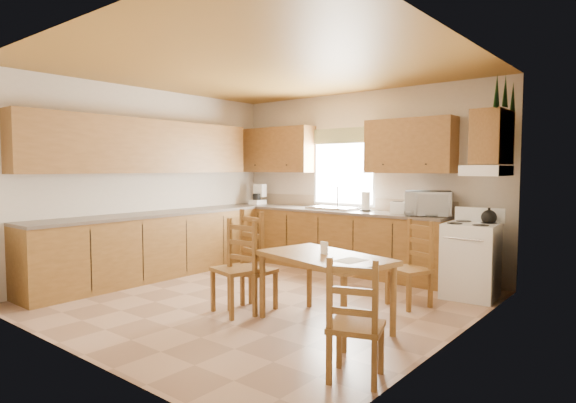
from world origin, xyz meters
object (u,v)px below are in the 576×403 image
Objects in this scene: dining_table at (324,291)px; chair_near_right at (356,318)px; stove at (471,261)px; chair_near_left at (253,265)px; microwave at (428,203)px; chair_far_right at (409,264)px; chair_far_left at (237,263)px.

chair_near_right is at bearing -30.62° from dining_table.
chair_near_left is (-1.67, -2.03, 0.06)m from stove.
chair_near_left is at bearing -136.11° from microwave.
dining_table is at bearing -179.07° from chair_near_left.
stove is at bearing 82.40° from dining_table.
chair_near_left is at bearing -114.71° from chair_far_right.
stove is 2.81m from chair_near_right.
chair_near_left reaches higher than chair_far_right.
microwave is 3.28m from chair_near_right.
dining_table is at bearing -63.37° from chair_near_right.
dining_table is 1.02m from chair_far_left.
chair_far_left is at bearing -37.76° from chair_near_right.
chair_far_left reaches higher than dining_table.
stove is at bearing -107.34° from chair_near_right.
chair_far_left is (-1.84, 0.60, 0.08)m from chair_near_right.
microwave is at bearing 81.12° from chair_far_left.
microwave reaches higher than chair_near_left.
dining_table is at bearing -85.01° from chair_far_right.
dining_table is 0.93m from chair_near_left.
chair_far_left is at bearing 69.33° from chair_near_left.
chair_near_left reaches higher than dining_table.
chair_near_left is (-0.92, -0.04, 0.15)m from dining_table.
chair_near_left is 1.75m from chair_far_right.
chair_far_right reaches higher than stove.
chair_far_right is at bearing -137.62° from chair_near_left.
chair_near_left is at bearing -164.05° from dining_table.
microwave reaches higher than stove.
chair_far_left reaches higher than chair_far_right.
microwave is at bearing 101.34° from dining_table.
chair_far_right is (-0.52, 2.00, 0.02)m from chair_near_right.
chair_near_right reaches higher than dining_table.
chair_near_right is at bearing 154.41° from chair_near_left.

